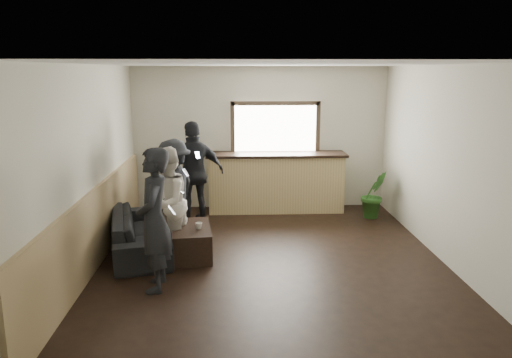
{
  "coord_description": "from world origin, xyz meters",
  "views": [
    {
      "loc": [
        -0.51,
        -6.83,
        2.72
      ],
      "look_at": [
        -0.19,
        0.4,
        1.14
      ],
      "focal_mm": 35.0,
      "sensor_mm": 36.0,
      "label": 1
    }
  ],
  "objects_px": {
    "sofa": "(140,232)",
    "potted_plant": "(374,194)",
    "bar_counter": "(276,178)",
    "person_c": "(174,188)",
    "cup_a": "(183,220)",
    "person_a": "(154,220)",
    "person_b": "(166,203)",
    "person_d": "(194,173)",
    "cup_b": "(199,226)",
    "coffee_table": "(192,241)"
  },
  "relations": [
    {
      "from": "sofa",
      "to": "person_c",
      "type": "relative_size",
      "value": 1.26
    },
    {
      "from": "cup_a",
      "to": "potted_plant",
      "type": "bearing_deg",
      "value": 26.27
    },
    {
      "from": "sofa",
      "to": "person_b",
      "type": "distance_m",
      "value": 0.73
    },
    {
      "from": "cup_b",
      "to": "person_d",
      "type": "height_order",
      "value": "person_d"
    },
    {
      "from": "potted_plant",
      "to": "person_d",
      "type": "height_order",
      "value": "person_d"
    },
    {
      "from": "sofa",
      "to": "coffee_table",
      "type": "height_order",
      "value": "sofa"
    },
    {
      "from": "sofa",
      "to": "cup_b",
      "type": "bearing_deg",
      "value": -122.22
    },
    {
      "from": "bar_counter",
      "to": "cup_b",
      "type": "bearing_deg",
      "value": -118.05
    },
    {
      "from": "cup_a",
      "to": "person_c",
      "type": "xyz_separation_m",
      "value": [
        -0.21,
        0.76,
        0.32
      ]
    },
    {
      "from": "cup_a",
      "to": "cup_b",
      "type": "xyz_separation_m",
      "value": [
        0.25,
        -0.26,
        -0.01
      ]
    },
    {
      "from": "cup_b",
      "to": "person_c",
      "type": "distance_m",
      "value": 1.17
    },
    {
      "from": "sofa",
      "to": "cup_a",
      "type": "height_order",
      "value": "sofa"
    },
    {
      "from": "sofa",
      "to": "person_c",
      "type": "bearing_deg",
      "value": -45.58
    },
    {
      "from": "sofa",
      "to": "person_b",
      "type": "bearing_deg",
      "value": -131.62
    },
    {
      "from": "bar_counter",
      "to": "coffee_table",
      "type": "xyz_separation_m",
      "value": [
        -1.46,
        -2.42,
        -0.42
      ]
    },
    {
      "from": "person_c",
      "to": "person_a",
      "type": "bearing_deg",
      "value": 19.5
    },
    {
      "from": "coffee_table",
      "to": "potted_plant",
      "type": "xyz_separation_m",
      "value": [
        3.26,
        1.84,
        0.23
      ]
    },
    {
      "from": "bar_counter",
      "to": "person_c",
      "type": "relative_size",
      "value": 1.65
    },
    {
      "from": "cup_a",
      "to": "person_c",
      "type": "bearing_deg",
      "value": 105.72
    },
    {
      "from": "coffee_table",
      "to": "cup_b",
      "type": "xyz_separation_m",
      "value": [
        0.12,
        -0.09,
        0.27
      ]
    },
    {
      "from": "cup_b",
      "to": "person_d",
      "type": "bearing_deg",
      "value": 96.19
    },
    {
      "from": "potted_plant",
      "to": "bar_counter",
      "type": "bearing_deg",
      "value": 161.94
    },
    {
      "from": "person_c",
      "to": "coffee_table",
      "type": "bearing_deg",
      "value": 40.14
    },
    {
      "from": "sofa",
      "to": "person_d",
      "type": "distance_m",
      "value": 1.68
    },
    {
      "from": "sofa",
      "to": "person_a",
      "type": "height_order",
      "value": "person_a"
    },
    {
      "from": "person_b",
      "to": "person_d",
      "type": "distance_m",
      "value": 1.65
    },
    {
      "from": "potted_plant",
      "to": "person_d",
      "type": "xyz_separation_m",
      "value": [
        -3.32,
        -0.23,
        0.48
      ]
    },
    {
      "from": "bar_counter",
      "to": "cup_a",
      "type": "height_order",
      "value": "bar_counter"
    },
    {
      "from": "sofa",
      "to": "potted_plant",
      "type": "xyz_separation_m",
      "value": [
        4.06,
        1.61,
        0.15
      ]
    },
    {
      "from": "person_b",
      "to": "person_c",
      "type": "relative_size",
      "value": 1.01
    },
    {
      "from": "potted_plant",
      "to": "person_b",
      "type": "height_order",
      "value": "person_b"
    },
    {
      "from": "sofa",
      "to": "potted_plant",
      "type": "bearing_deg",
      "value": -81.11
    },
    {
      "from": "cup_b",
      "to": "bar_counter",
      "type": "bearing_deg",
      "value": 61.95
    },
    {
      "from": "coffee_table",
      "to": "person_b",
      "type": "xyz_separation_m",
      "value": [
        -0.35,
        -0.02,
        0.6
      ]
    },
    {
      "from": "person_d",
      "to": "person_b",
      "type": "bearing_deg",
      "value": 58.67
    },
    {
      "from": "cup_b",
      "to": "person_b",
      "type": "height_order",
      "value": "person_b"
    },
    {
      "from": "cup_b",
      "to": "person_d",
      "type": "xyz_separation_m",
      "value": [
        -0.18,
        1.7,
        0.44
      ]
    },
    {
      "from": "cup_b",
      "to": "person_d",
      "type": "relative_size",
      "value": 0.05
    },
    {
      "from": "sofa",
      "to": "potted_plant",
      "type": "height_order",
      "value": "potted_plant"
    },
    {
      "from": "potted_plant",
      "to": "person_a",
      "type": "relative_size",
      "value": 0.5
    },
    {
      "from": "bar_counter",
      "to": "potted_plant",
      "type": "bearing_deg",
      "value": -18.06
    },
    {
      "from": "cup_a",
      "to": "person_a",
      "type": "distance_m",
      "value": 1.38
    },
    {
      "from": "cup_a",
      "to": "bar_counter",
      "type": "bearing_deg",
      "value": 54.77
    },
    {
      "from": "person_d",
      "to": "sofa",
      "type": "bearing_deg",
      "value": 40.5
    },
    {
      "from": "coffee_table",
      "to": "person_a",
      "type": "relative_size",
      "value": 0.55
    },
    {
      "from": "bar_counter",
      "to": "person_d",
      "type": "bearing_deg",
      "value": -151.87
    },
    {
      "from": "person_b",
      "to": "cup_b",
      "type": "bearing_deg",
      "value": 91.15
    },
    {
      "from": "cup_a",
      "to": "person_d",
      "type": "bearing_deg",
      "value": 87.24
    },
    {
      "from": "sofa",
      "to": "cup_a",
      "type": "xyz_separation_m",
      "value": [
        0.67,
        -0.07,
        0.2
      ]
    },
    {
      "from": "person_c",
      "to": "person_d",
      "type": "bearing_deg",
      "value": 176.77
    }
  ]
}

